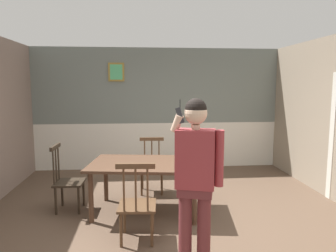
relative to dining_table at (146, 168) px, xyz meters
The scene contains 7 objects.
ground_plane 0.91m from the dining_table, 56.77° to the right, with size 6.76×6.76×0.00m, color brown.
room_back_partition 2.66m from the dining_table, 82.61° to the left, with size 5.60×0.17×2.71m.
dining_table is the anchor object (origin of this frame).
chair_near_window 0.93m from the dining_table, 97.98° to the right, with size 0.48×0.48×1.01m.
chair_by_doorway 1.22m from the dining_table, behind, with size 0.43×0.43×1.01m.
chair_at_table_head 0.92m from the dining_table, 82.03° to the left, with size 0.46×0.46×0.95m.
person_figure 1.58m from the dining_table, 71.81° to the right, with size 0.54×0.31×1.77m.
Camera 1 is at (-0.42, -4.02, 1.89)m, focal length 33.50 mm.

